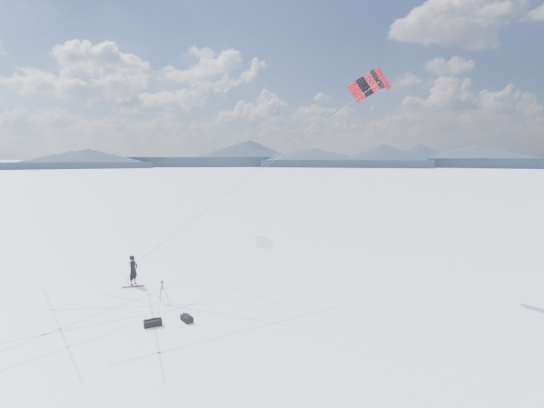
{
  "coord_description": "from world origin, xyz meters",
  "views": [
    {
      "loc": [
        7.69,
        -20.18,
        8.24
      ],
      "look_at": [
        7.04,
        5.43,
        5.16
      ],
      "focal_mm": 26.0,
      "sensor_mm": 36.0,
      "label": 1
    }
  ],
  "objects_px": {
    "snowkiter": "(134,285)",
    "snowboard": "(133,287)",
    "gear_bag_a": "(153,323)",
    "tripod": "(162,288)",
    "gear_bag_b": "(187,318)"
  },
  "relations": [
    {
      "from": "gear_bag_a",
      "to": "gear_bag_b",
      "type": "relative_size",
      "value": 1.12
    },
    {
      "from": "snowkiter",
      "to": "tripod",
      "type": "relative_size",
      "value": 1.73
    },
    {
      "from": "snowboard",
      "to": "gear_bag_b",
      "type": "distance_m",
      "value": 7.0
    },
    {
      "from": "snowkiter",
      "to": "gear_bag_a",
      "type": "relative_size",
      "value": 2.05
    },
    {
      "from": "gear_bag_a",
      "to": "tripod",
      "type": "bearing_deg",
      "value": 74.54
    },
    {
      "from": "gear_bag_b",
      "to": "tripod",
      "type": "bearing_deg",
      "value": 176.85
    },
    {
      "from": "snowkiter",
      "to": "snowboard",
      "type": "xyz_separation_m",
      "value": [
        0.11,
        -0.45,
        0.02
      ]
    },
    {
      "from": "tripod",
      "to": "gear_bag_b",
      "type": "relative_size",
      "value": 1.32
    },
    {
      "from": "snowboard",
      "to": "gear_bag_a",
      "type": "bearing_deg",
      "value": -78.24
    },
    {
      "from": "snowkiter",
      "to": "tripod",
      "type": "bearing_deg",
      "value": -117.32
    },
    {
      "from": "snowkiter",
      "to": "snowboard",
      "type": "relative_size",
      "value": 1.43
    },
    {
      "from": "tripod",
      "to": "gear_bag_b",
      "type": "distance_m",
      "value": 3.7
    },
    {
      "from": "tripod",
      "to": "gear_bag_a",
      "type": "bearing_deg",
      "value": -103.49
    },
    {
      "from": "gear_bag_a",
      "to": "snowkiter",
      "type": "bearing_deg",
      "value": 92.85
    },
    {
      "from": "gear_bag_a",
      "to": "gear_bag_b",
      "type": "bearing_deg",
      "value": -3.78
    }
  ]
}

